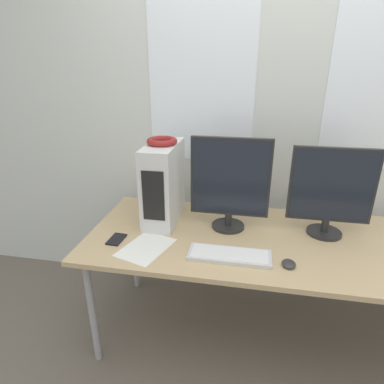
% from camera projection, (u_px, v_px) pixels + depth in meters
% --- Properties ---
extents(wall_back, '(8.00, 0.07, 2.70)m').
position_uv_depth(wall_back, '(287.00, 109.00, 2.03)').
color(wall_back, silver).
rests_on(wall_back, ground_plane).
extents(desk, '(2.19, 0.84, 0.71)m').
position_uv_depth(desk, '(283.00, 247.00, 1.79)').
color(desk, tan).
rests_on(desk, ground_plane).
extents(pc_tower, '(0.18, 0.42, 0.48)m').
position_uv_depth(pc_tower, '(163.00, 183.00, 1.93)').
color(pc_tower, silver).
rests_on(pc_tower, desk).
extents(headphones, '(0.18, 0.18, 0.04)m').
position_uv_depth(headphones, '(162.00, 141.00, 1.83)').
color(headphones, maroon).
rests_on(headphones, pc_tower).
extents(monitor_main, '(0.45, 0.19, 0.54)m').
position_uv_depth(monitor_main, '(230.00, 182.00, 1.81)').
color(monitor_main, black).
rests_on(monitor_main, desk).
extents(monitor_right_near, '(0.45, 0.19, 0.51)m').
position_uv_depth(monitor_right_near, '(331.00, 191.00, 1.74)').
color(monitor_right_near, black).
rests_on(monitor_right_near, desk).
extents(keyboard, '(0.42, 0.15, 0.02)m').
position_uv_depth(keyboard, '(229.00, 255.00, 1.61)').
color(keyboard, silver).
rests_on(keyboard, desk).
extents(mouse, '(0.07, 0.08, 0.02)m').
position_uv_depth(mouse, '(289.00, 264.00, 1.54)').
color(mouse, '#2D2D2D').
rests_on(mouse, desk).
extents(cell_phone, '(0.08, 0.13, 0.01)m').
position_uv_depth(cell_phone, '(116.00, 239.00, 1.77)').
color(cell_phone, black).
rests_on(cell_phone, desk).
extents(paper_sheet_left, '(0.29, 0.35, 0.00)m').
position_uv_depth(paper_sheet_left, '(146.00, 247.00, 1.70)').
color(paper_sheet_left, white).
rests_on(paper_sheet_left, desk).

